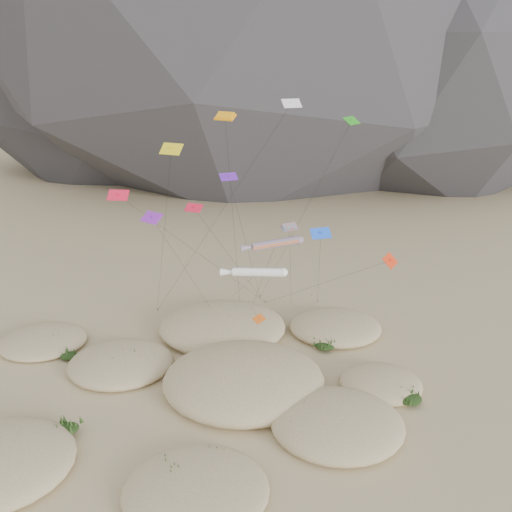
{
  "coord_description": "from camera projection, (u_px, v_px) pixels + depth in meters",
  "views": [
    {
      "loc": [
        2.33,
        -41.25,
        33.3
      ],
      "look_at": [
        2.87,
        12.0,
        12.1
      ],
      "focal_mm": 35.0,
      "sensor_mm": 36.0,
      "label": 1
    }
  ],
  "objects": [
    {
      "name": "kite_stakes",
      "position": [
        249.0,
        303.0,
        72.39
      ],
      "size": [
        23.13,
        7.05,
        0.3
      ],
      "color": "#3F2D1E",
      "rests_on": "ground"
    },
    {
      "name": "white_tube_kite",
      "position": [
        255.0,
        272.0,
        55.35
      ],
      "size": [
        7.55,
        17.54,
        11.91
      ],
      "color": "white",
      "rests_on": "ground"
    },
    {
      "name": "dunes",
      "position": [
        215.0,
        376.0,
        54.76
      ],
      "size": [
        49.91,
        38.29,
        4.27
      ],
      "color": "#CCB789",
      "rests_on": "ground"
    },
    {
      "name": "ground",
      "position": [
        229.0,
        410.0,
        50.62
      ],
      "size": [
        500.0,
        500.0,
        0.0
      ],
      "primitive_type": "plane",
      "color": "#CCB789",
      "rests_on": "ground"
    },
    {
      "name": "delta_kites",
      "position": [
        248.0,
        198.0,
        53.56
      ],
      "size": [
        30.55,
        20.59,
        28.92
      ],
      "color": "#209216",
      "rests_on": "ground"
    },
    {
      "name": "multi_parafoil",
      "position": [
        290.0,
        228.0,
        55.4
      ],
      "size": [
        2.66,
        13.13,
        16.29
      ],
      "color": "red",
      "rests_on": "ground"
    },
    {
      "name": "rainbow_tube_kite",
      "position": [
        274.0,
        244.0,
        56.61
      ],
      "size": [
        7.27,
        10.6,
        14.48
      ],
      "color": "orange",
      "rests_on": "ground"
    },
    {
      "name": "orange_parafoil",
      "position": [
        225.0,
        120.0,
        53.57
      ],
      "size": [
        2.55,
        12.39,
        27.96
      ],
      "color": "#FFA00D",
      "rests_on": "ground"
    },
    {
      "name": "dune_grass",
      "position": [
        224.0,
        379.0,
        54.18
      ],
      "size": [
        42.95,
        27.06,
        1.55
      ],
      "color": "black",
      "rests_on": "ground"
    }
  ]
}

